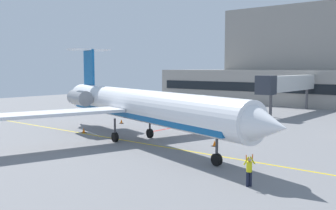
# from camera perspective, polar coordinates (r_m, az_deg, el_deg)

# --- Properties ---
(ground) EXTENTS (120.00, 120.00, 0.11)m
(ground) POSITION_cam_1_polar(r_m,az_deg,el_deg) (39.98, -5.02, -4.79)
(ground) COLOR slate
(terminal_building) EXTENTS (73.89, 13.93, 19.10)m
(terminal_building) POSITION_cam_1_polar(r_m,az_deg,el_deg) (79.11, 21.72, 4.55)
(terminal_building) COLOR gray
(terminal_building) RESTS_ON ground
(jet_bridge_west) EXTENTS (2.40, 18.33, 5.95)m
(jet_bridge_west) POSITION_cam_1_polar(r_m,az_deg,el_deg) (63.00, 16.94, 2.96)
(jet_bridge_west) COLOR silver
(jet_bridge_west) RESTS_ON ground
(regional_jet) EXTENTS (34.21, 27.91, 9.26)m
(regional_jet) POSITION_cam_1_polar(r_m,az_deg,el_deg) (37.54, -4.53, -0.05)
(regional_jet) COLOR white
(regional_jet) RESTS_ON ground
(baggage_tug) EXTENTS (3.77, 3.92, 2.11)m
(baggage_tug) POSITION_cam_1_polar(r_m,az_deg,el_deg) (59.65, 1.58, -0.42)
(baggage_tug) COLOR #19389E
(baggage_tug) RESTS_ON ground
(fuel_tank) EXTENTS (6.47, 2.79, 2.35)m
(fuel_tank) POSITION_cam_1_polar(r_m,az_deg,el_deg) (68.99, 3.52, 0.67)
(fuel_tank) COLOR white
(fuel_tank) RESTS_ON ground
(marshaller) EXTENTS (0.46, 0.78, 1.92)m
(marshaller) POSITION_cam_1_polar(r_m,az_deg,el_deg) (24.00, 11.70, -9.27)
(marshaller) COLOR #191E33
(marshaller) RESTS_ON ground
(safety_cone_alpha) EXTENTS (0.47, 0.47, 0.55)m
(safety_cone_alpha) POSITION_cam_1_polar(r_m,az_deg,el_deg) (43.49, -12.15, -3.66)
(safety_cone_alpha) COLOR orange
(safety_cone_alpha) RESTS_ON ground
(safety_cone_bravo) EXTENTS (0.47, 0.47, 0.55)m
(safety_cone_bravo) POSITION_cam_1_polar(r_m,az_deg,el_deg) (35.62, 6.79, -5.58)
(safety_cone_bravo) COLOR orange
(safety_cone_bravo) RESTS_ON ground
(safety_cone_charlie) EXTENTS (0.47, 0.47, 0.55)m
(safety_cone_charlie) POSITION_cam_1_polar(r_m,az_deg,el_deg) (49.98, -6.78, -2.41)
(safety_cone_charlie) COLOR orange
(safety_cone_charlie) RESTS_ON ground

